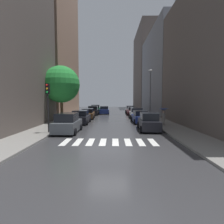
# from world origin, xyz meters

# --- Properties ---
(ground_plane) EXTENTS (28.00, 72.00, 0.04)m
(ground_plane) POSITION_xyz_m (0.00, 24.00, -0.02)
(ground_plane) COLOR #313134
(sidewalk_left) EXTENTS (3.00, 72.00, 0.15)m
(sidewalk_left) POSITION_xyz_m (-6.50, 24.00, 0.07)
(sidewalk_left) COLOR gray
(sidewalk_left) RESTS_ON ground
(sidewalk_right) EXTENTS (3.00, 72.00, 0.15)m
(sidewalk_right) POSITION_xyz_m (6.50, 24.00, 0.07)
(sidewalk_right) COLOR gray
(sidewalk_right) RESTS_ON ground
(crosswalk_stripes) EXTENTS (6.75, 2.20, 0.01)m
(crosswalk_stripes) POSITION_xyz_m (0.00, 1.60, 0.01)
(crosswalk_stripes) COLOR silver
(crosswalk_stripes) RESTS_ON ground
(building_left_near) EXTENTS (6.00, 14.10, 25.69)m
(building_left_near) POSITION_xyz_m (-11.00, 7.48, 12.85)
(building_left_near) COLOR #564C47
(building_left_near) RESTS_ON ground
(building_left_mid) EXTENTS (6.00, 15.65, 25.87)m
(building_left_mid) POSITION_xyz_m (-11.00, 23.49, 12.94)
(building_left_mid) COLOR #8C6B56
(building_left_mid) RESTS_ON ground
(building_right_near) EXTENTS (6.00, 18.53, 15.33)m
(building_right_near) POSITION_xyz_m (11.00, 8.08, 7.67)
(building_right_near) COLOR #564C47
(building_right_near) RESTS_ON ground
(building_right_mid) EXTENTS (6.00, 20.43, 17.38)m
(building_right_mid) POSITION_xyz_m (11.00, 27.78, 8.69)
(building_right_mid) COLOR slate
(building_right_mid) RESTS_ON ground
(building_right_far) EXTENTS (6.00, 20.88, 25.67)m
(building_right_far) POSITION_xyz_m (11.00, 49.21, 12.84)
(building_right_far) COLOR #564C47
(building_right_far) RESTS_ON ground
(parked_car_left_nearest) EXTENTS (2.15, 4.17, 1.82)m
(parked_car_left_nearest) POSITION_xyz_m (-3.94, 5.20, 0.84)
(parked_car_left_nearest) COLOR #474C51
(parked_car_left_nearest) RESTS_ON ground
(parked_car_left_second) EXTENTS (2.19, 4.42, 1.69)m
(parked_car_left_second) POSITION_xyz_m (-3.85, 11.28, 0.79)
(parked_car_left_second) COLOR black
(parked_car_left_second) RESTS_ON ground
(parked_car_left_third) EXTENTS (2.21, 4.70, 1.59)m
(parked_car_left_third) POSITION_xyz_m (-3.81, 17.20, 0.75)
(parked_car_left_third) COLOR brown
(parked_car_left_third) RESTS_ON ground
(parked_car_left_fourth) EXTENTS (2.23, 4.58, 1.77)m
(parked_car_left_fourth) POSITION_xyz_m (-3.73, 23.83, 0.82)
(parked_car_left_fourth) COLOR black
(parked_car_left_fourth) RESTS_ON ground
(parked_car_left_fifth) EXTENTS (2.25, 4.71, 1.81)m
(parked_car_left_fifth) POSITION_xyz_m (-3.82, 29.30, 0.84)
(parked_car_left_fifth) COLOR #0C4C2D
(parked_car_left_fifth) RESTS_ON ground
(parked_car_right_nearest) EXTENTS (2.13, 4.34, 1.77)m
(parked_car_right_nearest) POSITION_xyz_m (3.80, 6.51, 0.82)
(parked_car_right_nearest) COLOR black
(parked_car_right_nearest) RESTS_ON ground
(parked_car_right_second) EXTENTS (2.06, 4.47, 1.60)m
(parked_car_right_second) POSITION_xyz_m (3.76, 12.15, 0.75)
(parked_car_right_second) COLOR navy
(parked_car_right_second) RESTS_ON ground
(parked_car_right_third) EXTENTS (2.18, 4.66, 1.68)m
(parked_car_right_third) POSITION_xyz_m (3.96, 17.70, 0.79)
(parked_car_right_third) COLOR silver
(parked_car_right_third) RESTS_ON ground
(parked_car_right_fourth) EXTENTS (2.18, 4.25, 1.58)m
(parked_car_right_fourth) POSITION_xyz_m (3.89, 23.24, 0.74)
(parked_car_right_fourth) COLOR maroon
(parked_car_right_fourth) RESTS_ON ground
(parked_car_right_fifth) EXTENTS (2.10, 4.36, 1.64)m
(parked_car_right_fifth) POSITION_xyz_m (3.93, 28.45, 0.77)
(parked_car_right_fifth) COLOR silver
(parked_car_right_fifth) RESTS_ON ground
(car_midroad) EXTENTS (2.19, 4.64, 1.63)m
(car_midroad) POSITION_xyz_m (-1.69, 26.21, 0.76)
(car_midroad) COLOR navy
(car_midroad) RESTS_ON ground
(pedestrian_foreground) EXTENTS (1.08, 1.08, 1.90)m
(pedestrian_foreground) POSITION_xyz_m (5.92, 8.86, 1.57)
(pedestrian_foreground) COLOR gray
(pedestrian_foreground) RESTS_ON sidewalk_right
(street_tree_left) EXTENTS (4.86, 4.86, 7.33)m
(street_tree_left) POSITION_xyz_m (-6.64, 12.56, 5.04)
(street_tree_left) COLOR #513823
(street_tree_left) RESTS_ON sidewalk_left
(traffic_light_left_corner) EXTENTS (0.30, 0.42, 4.30)m
(traffic_light_left_corner) POSITION_xyz_m (-5.45, 4.49, 3.29)
(traffic_light_left_corner) COLOR black
(traffic_light_left_corner) RESTS_ON sidewalk_left
(lamp_post_right) EXTENTS (0.60, 0.28, 7.12)m
(lamp_post_right) POSITION_xyz_m (5.55, 14.61, 4.24)
(lamp_post_right) COLOR #595B60
(lamp_post_right) RESTS_ON sidewalk_right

